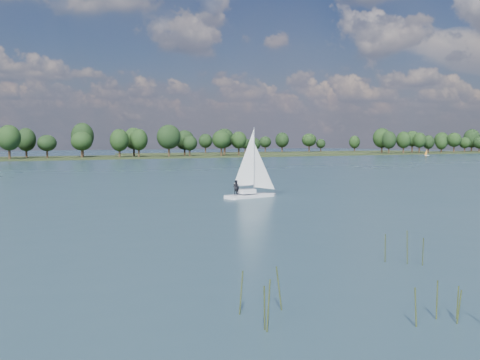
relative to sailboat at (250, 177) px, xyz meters
name	(u,v)px	position (x,y,z in m)	size (l,w,h in m)	color
ground	(122,172)	(3.64, 67.29, -2.71)	(700.00, 700.00, 0.00)	#233342
far_shore	(43,159)	(3.64, 179.29, -2.71)	(660.00, 40.00, 1.50)	black
far_shore_back	(287,153)	(163.64, 227.29, -2.71)	(220.00, 30.00, 1.40)	black
sailboat	(250,177)	(0.00, 0.00, 0.00)	(7.59, 3.00, 9.71)	silver
dinghy_orange	(427,154)	(194.40, 140.01, -1.79)	(2.53, 2.22, 3.90)	white
treeline	(38,140)	(1.38, 175.64, 5.28)	(562.25, 74.24, 17.57)	black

